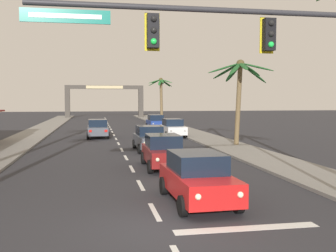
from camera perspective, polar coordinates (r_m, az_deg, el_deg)
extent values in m
plane|color=#2D2D33|center=(11.19, -0.84, -14.13)|extent=(220.00, 220.00, 0.00)
cube|color=gray|center=(32.14, 7.02, -2.28)|extent=(3.20, 110.00, 0.14)
cube|color=gray|center=(31.27, -21.44, -2.68)|extent=(3.20, 110.00, 0.14)
cube|color=silver|center=(12.53, -1.93, -12.14)|extent=(0.16, 2.00, 0.01)
cube|color=silver|center=(16.26, -3.96, -8.43)|extent=(0.16, 2.00, 0.01)
cube|color=silver|center=(20.06, -5.20, -6.11)|extent=(0.16, 2.00, 0.01)
cube|color=silver|center=(23.88, -6.04, -4.52)|extent=(0.16, 2.00, 0.01)
cube|color=silver|center=(27.72, -6.64, -3.38)|extent=(0.16, 2.00, 0.01)
cube|color=silver|center=(31.57, -7.10, -2.51)|extent=(0.16, 2.00, 0.01)
cube|color=silver|center=(35.43, -7.46, -1.83)|extent=(0.16, 2.00, 0.01)
cube|color=silver|center=(39.29, -7.74, -1.28)|extent=(0.16, 2.00, 0.01)
cube|color=silver|center=(43.16, -7.98, -0.84)|extent=(0.16, 2.00, 0.01)
cube|color=silver|center=(47.03, -8.17, -0.46)|extent=(0.16, 2.00, 0.01)
cube|color=silver|center=(50.90, -8.34, -0.14)|extent=(0.16, 2.00, 0.01)
cube|color=silver|center=(54.77, -8.48, 0.13)|extent=(0.16, 2.00, 0.01)
cube|color=silver|center=(58.65, -8.61, 0.36)|extent=(0.16, 2.00, 0.01)
cube|color=silver|center=(62.52, -8.72, 0.57)|extent=(0.16, 2.00, 0.01)
cube|color=silver|center=(66.40, -8.81, 0.75)|extent=(0.16, 2.00, 0.01)
cube|color=silver|center=(70.28, -8.90, 0.92)|extent=(0.16, 2.00, 0.01)
cube|color=silver|center=(74.16, -8.97, 1.06)|extent=(0.16, 2.00, 0.01)
cube|color=silver|center=(78.03, -9.04, 1.19)|extent=(0.16, 2.00, 0.01)
cube|color=silver|center=(11.20, 11.22, -14.16)|extent=(4.00, 0.44, 0.01)
cylinder|color=#2D2D33|center=(11.69, 6.39, 16.19)|extent=(10.16, 0.16, 0.16)
cube|color=black|center=(12.14, 14.26, 12.56)|extent=(0.32, 0.26, 0.92)
sphere|color=black|center=(12.06, 14.57, 14.05)|extent=(0.17, 0.17, 0.17)
sphere|color=black|center=(12.01, 14.55, 12.64)|extent=(0.17, 0.17, 0.17)
sphere|color=#1EE54C|center=(11.97, 14.52, 11.23)|extent=(0.17, 0.17, 0.17)
cube|color=yellow|center=(12.29, 13.93, 12.45)|extent=(0.42, 0.03, 1.04)
cube|color=black|center=(11.19, -2.17, 13.43)|extent=(0.32, 0.26, 0.92)
sphere|color=black|center=(11.11, -2.07, 15.07)|extent=(0.17, 0.17, 0.17)
sphere|color=black|center=(11.05, -2.06, 13.55)|extent=(0.17, 0.17, 0.17)
sphere|color=#1EE54C|center=(11.01, -2.06, 12.01)|extent=(0.17, 0.17, 0.17)
cube|color=yellow|center=(11.35, -2.29, 13.29)|extent=(0.42, 0.03, 1.04)
cube|color=#147A6B|center=(11.18, -14.42, 14.99)|extent=(2.33, 0.05, 0.36)
cube|color=white|center=(11.15, -14.43, 15.02)|extent=(1.86, 0.01, 0.12)
cube|color=red|center=(13.41, 4.26, -8.11)|extent=(1.89, 4.35, 0.72)
cube|color=black|center=(13.43, 4.10, -5.14)|extent=(1.67, 2.25, 0.64)
cylinder|color=black|center=(12.46, 10.01, -10.78)|extent=(0.24, 0.65, 0.64)
cylinder|color=black|center=(11.94, 2.16, -11.37)|extent=(0.24, 0.65, 0.64)
cylinder|color=black|center=(15.06, 5.90, -8.20)|extent=(0.24, 0.65, 0.64)
cylinder|color=black|center=(14.63, -0.61, -8.54)|extent=(0.24, 0.65, 0.64)
sphere|color=#F9EFC6|center=(11.59, 10.32, -9.65)|extent=(0.18, 0.18, 0.18)
sphere|color=#F9EFC6|center=(11.19, 4.35, -10.09)|extent=(0.18, 0.18, 0.18)
cube|color=red|center=(15.61, 4.36, -6.05)|extent=(0.24, 0.07, 0.20)
cube|color=red|center=(15.29, -0.42, -6.24)|extent=(0.24, 0.07, 0.20)
cube|color=maroon|center=(20.12, -0.65, -4.11)|extent=(1.79, 4.31, 0.72)
cube|color=black|center=(20.18, -0.72, -2.14)|extent=(1.62, 2.21, 0.64)
cylinder|color=black|center=(18.95, 2.63, -5.71)|extent=(0.22, 0.64, 0.64)
cylinder|color=black|center=(18.66, -2.57, -5.86)|extent=(0.22, 0.64, 0.64)
cylinder|color=black|center=(21.70, 1.00, -4.50)|extent=(0.22, 0.64, 0.64)
cylinder|color=black|center=(21.44, -3.54, -4.60)|extent=(0.22, 0.64, 0.64)
sphere|color=#F9EFC6|center=(18.11, 2.40, -4.74)|extent=(0.18, 0.18, 0.18)
sphere|color=#F9EFC6|center=(17.89, -1.49, -4.84)|extent=(0.18, 0.18, 0.18)
cube|color=red|center=(22.33, 0.13, -3.07)|extent=(0.24, 0.06, 0.20)
cube|color=red|center=(22.14, -3.24, -3.14)|extent=(0.24, 0.06, 0.20)
cube|color=#4C515B|center=(26.97, -2.66, -2.11)|extent=(1.85, 4.34, 0.72)
cube|color=black|center=(27.06, -2.71, -0.64)|extent=(1.65, 2.23, 0.64)
cylinder|color=black|center=(25.77, -0.27, -3.18)|extent=(0.23, 0.64, 0.64)
cylinder|color=black|center=(25.49, -4.08, -3.27)|extent=(0.23, 0.64, 0.64)
cylinder|color=black|center=(28.54, -1.38, -2.51)|extent=(0.23, 0.64, 0.64)
cylinder|color=black|center=(28.29, -4.83, -2.58)|extent=(0.23, 0.64, 0.64)
sphere|color=#F9EFC6|center=(24.94, -0.48, -2.40)|extent=(0.18, 0.18, 0.18)
sphere|color=#F9EFC6|center=(24.74, -3.30, -2.46)|extent=(0.18, 0.18, 0.18)
cube|color=red|center=(29.19, -2.03, -1.46)|extent=(0.24, 0.07, 0.20)
cube|color=red|center=(29.00, -4.61, -1.51)|extent=(0.24, 0.07, 0.20)
cube|color=#4C515B|center=(36.67, -10.02, -0.61)|extent=(1.81, 4.32, 0.72)
cube|color=black|center=(36.47, -10.03, 0.44)|extent=(1.62, 2.22, 0.64)
cylinder|color=black|center=(38.11, -11.35, -1.00)|extent=(0.23, 0.64, 0.64)
cylinder|color=black|center=(38.13, -8.76, -0.97)|extent=(0.23, 0.64, 0.64)
cylinder|color=black|center=(35.28, -11.38, -1.38)|extent=(0.23, 0.64, 0.64)
cylinder|color=black|center=(35.31, -8.58, -1.34)|extent=(0.23, 0.64, 0.64)
sphere|color=#B2B2AD|center=(38.82, -10.99, -0.26)|extent=(0.18, 0.18, 0.18)
sphere|color=#B2B2AD|center=(38.84, -9.17, -0.24)|extent=(0.18, 0.18, 0.18)
cube|color=red|center=(34.50, -11.06, -0.72)|extent=(0.24, 0.06, 0.20)
cube|color=red|center=(34.53, -8.87, -0.70)|extent=(0.24, 0.06, 0.20)
cube|color=navy|center=(46.93, -1.76, 0.39)|extent=(1.79, 4.31, 0.72)
cube|color=black|center=(47.04, -1.79, 1.23)|extent=(1.62, 2.21, 0.64)
cylinder|color=black|center=(45.70, -0.42, -0.15)|extent=(0.22, 0.64, 0.64)
cylinder|color=black|center=(45.42, -2.56, -0.18)|extent=(0.22, 0.64, 0.64)
cylinder|color=black|center=(48.49, -1.02, 0.08)|extent=(0.22, 0.64, 0.64)
cylinder|color=black|center=(48.22, -3.04, 0.05)|extent=(0.22, 0.64, 0.64)
sphere|color=#B2B2AD|center=(44.89, -0.55, 0.34)|extent=(0.18, 0.18, 0.18)
sphere|color=#B2B2AD|center=(44.69, -2.11, 0.33)|extent=(0.18, 0.18, 0.18)
cube|color=red|center=(49.16, -1.40, 0.66)|extent=(0.24, 0.06, 0.20)
cube|color=red|center=(48.96, -2.92, 0.65)|extent=(0.24, 0.06, 0.20)
cube|color=silver|center=(36.87, 0.71, -0.53)|extent=(1.83, 4.33, 0.72)
cube|color=black|center=(36.97, 0.66, 0.54)|extent=(1.64, 2.23, 0.64)
cylinder|color=black|center=(35.71, 2.53, -1.25)|extent=(0.23, 0.64, 0.64)
cylinder|color=black|center=(35.34, -0.18, -1.30)|extent=(0.23, 0.64, 0.64)
cylinder|color=black|center=(38.46, 1.53, -0.89)|extent=(0.23, 0.64, 0.64)
cylinder|color=black|center=(38.12, -1.00, -0.93)|extent=(0.23, 0.64, 0.64)
sphere|color=#B2B2AD|center=(34.89, 2.44, -0.64)|extent=(0.18, 0.18, 0.18)
sphere|color=#B2B2AD|center=(34.62, 0.45, -0.67)|extent=(0.18, 0.18, 0.18)
cube|color=red|center=(39.11, 1.00, -0.13)|extent=(0.24, 0.06, 0.20)
cube|color=red|center=(38.85, -0.90, -0.16)|extent=(0.24, 0.06, 0.20)
cylinder|color=brown|center=(29.79, 10.02, 2.90)|extent=(0.59, 0.34, 6.04)
ellipsoid|color=#1E5123|center=(30.39, 12.13, 7.40)|extent=(2.26, 0.63, 1.56)
ellipsoid|color=#1E5123|center=(30.90, 11.69, 7.90)|extent=(2.32, 1.67, 0.98)
ellipsoid|color=#1E5123|center=(30.90, 9.28, 7.54)|extent=(0.73, 2.36, 1.39)
ellipsoid|color=#1E5123|center=(30.51, 8.36, 7.78)|extent=(1.86, 2.10, 1.19)
ellipsoid|color=#1E5123|center=(29.49, 8.06, 8.22)|extent=(2.52, 0.45, 0.90)
ellipsoid|color=#1E5123|center=(28.77, 9.62, 8.11)|extent=(1.80, 2.19, 1.11)
ellipsoid|color=#1E5123|center=(28.70, 10.77, 8.40)|extent=(0.84, 2.56, 0.82)
ellipsoid|color=#1E5123|center=(29.50, 12.60, 8.26)|extent=(2.16, 1.99, 0.80)
sphere|color=#4C4223|center=(29.95, 10.32, 8.77)|extent=(0.60, 0.60, 0.60)
cylinder|color=brown|center=(59.59, -0.96, 3.53)|extent=(0.55, 0.40, 6.39)
ellipsoid|color=#236028|center=(59.96, -0.24, 6.17)|extent=(1.88, 0.78, 1.17)
ellipsoid|color=#236028|center=(60.19, -0.36, 6.18)|extent=(1.81, 1.25, 1.14)
ellipsoid|color=#236028|center=(60.61, -0.87, 6.34)|extent=(1.02, 2.02, 0.77)
ellipsoid|color=#236028|center=(60.37, -1.69, 6.42)|extent=(1.47, 1.90, 0.62)
ellipsoid|color=#236028|center=(59.69, -1.91, 6.23)|extent=(1.93, 0.78, 1.07)
ellipsoid|color=#236028|center=(59.35, -1.93, 6.40)|extent=(2.04, 0.70, 0.76)
ellipsoid|color=#236028|center=(58.74, -1.16, 6.26)|extent=(0.96, 1.91, 1.08)
ellipsoid|color=#236028|center=(58.68, -0.86, 6.44)|extent=(0.42, 2.01, 0.74)
ellipsoid|color=#236028|center=(59.13, -0.22, 6.44)|extent=(1.77, 1.64, 0.70)
sphere|color=#4C4223|center=(59.66, -1.03, 6.64)|extent=(0.60, 0.60, 0.60)
cube|color=#423D38|center=(76.70, -14.20, 3.13)|extent=(0.90, 0.90, 5.49)
cube|color=#423D38|center=(77.01, -3.90, 3.24)|extent=(0.90, 0.90, 5.49)
cube|color=#423D38|center=(76.58, -9.06, 5.51)|extent=(14.67, 0.60, 0.70)
cube|color=tan|center=(76.26, -9.06, 5.52)|extent=(6.89, 0.08, 0.56)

